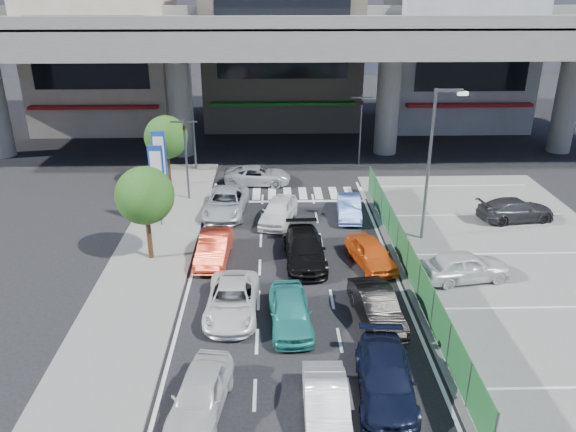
{
  "coord_description": "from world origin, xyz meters",
  "views": [
    {
      "loc": [
        -0.89,
        -20.98,
        12.95
      ],
      "look_at": [
        -0.18,
        5.02,
        1.83
      ],
      "focal_mm": 35.0,
      "sensor_mm": 36.0,
      "label": 1
    }
  ],
  "objects_px": {
    "tree_near": "(145,196)",
    "traffic_light_left": "(185,139)",
    "street_lamp_right": "(433,153)",
    "taxi_orange_right": "(371,253)",
    "traffic_light_right": "(361,112)",
    "sedan_black_mid": "(305,249)",
    "kei_truck_front_right": "(349,207)",
    "street_lamp_left": "(194,105)",
    "minivan_navy_back": "(386,378)",
    "traffic_cone": "(408,256)",
    "parked_sedan_white": "(465,266)",
    "sedan_white_front_mid": "(278,211)",
    "hatch_white_back_mid": "(326,406)",
    "signboard_far": "(160,158)",
    "van_white_back_left": "(200,394)",
    "hatch_black_mid_right": "(377,307)",
    "tree_far": "(166,137)",
    "taxi_orange_left": "(214,248)",
    "wagon_silver_front_left": "(226,203)",
    "crossing_wagon_silver": "(257,175)",
    "parked_sedan_dgrey": "(516,210)",
    "sedan_white_mid_left": "(232,300)",
    "taxi_teal_mid": "(290,311)",
    "signboard_near": "(157,175)"
  },
  "relations": [
    {
      "from": "sedan_black_mid",
      "to": "kei_truck_front_right",
      "type": "distance_m",
      "value": 6.24
    },
    {
      "from": "sedan_black_mid",
      "to": "street_lamp_left",
      "type": "bearing_deg",
      "value": 113.86
    },
    {
      "from": "street_lamp_right",
      "to": "kei_truck_front_right",
      "type": "height_order",
      "value": "street_lamp_right"
    },
    {
      "from": "tree_far",
      "to": "taxi_orange_left",
      "type": "distance_m",
      "value": 11.69
    },
    {
      "from": "sedan_black_mid",
      "to": "wagon_silver_front_left",
      "type": "relative_size",
      "value": 0.96
    },
    {
      "from": "tree_far",
      "to": "crossing_wagon_silver",
      "type": "bearing_deg",
      "value": 3.46
    },
    {
      "from": "taxi_orange_right",
      "to": "wagon_silver_front_left",
      "type": "relative_size",
      "value": 0.76
    },
    {
      "from": "taxi_orange_right",
      "to": "crossing_wagon_silver",
      "type": "distance_m",
      "value": 13.08
    },
    {
      "from": "street_lamp_right",
      "to": "minivan_navy_back",
      "type": "relative_size",
      "value": 1.73
    },
    {
      "from": "street_lamp_right",
      "to": "wagon_silver_front_left",
      "type": "height_order",
      "value": "street_lamp_right"
    },
    {
      "from": "tree_far",
      "to": "parked_sedan_white",
      "type": "distance_m",
      "value": 20.51
    },
    {
      "from": "wagon_silver_front_left",
      "to": "parked_sedan_white",
      "type": "xyz_separation_m",
      "value": [
        11.52,
        -8.31,
        0.07
      ]
    },
    {
      "from": "street_lamp_right",
      "to": "taxi_orange_right",
      "type": "distance_m",
      "value": 6.07
    },
    {
      "from": "tree_near",
      "to": "traffic_light_left",
      "type": "bearing_deg",
      "value": 84.29
    },
    {
      "from": "traffic_light_left",
      "to": "parked_sedan_dgrey",
      "type": "bearing_deg",
      "value": -11.13
    },
    {
      "from": "sedan_black_mid",
      "to": "sedan_white_front_mid",
      "type": "distance_m",
      "value": 5.03
    },
    {
      "from": "street_lamp_left",
      "to": "crossing_wagon_silver",
      "type": "bearing_deg",
      "value": -35.85
    },
    {
      "from": "street_lamp_right",
      "to": "street_lamp_left",
      "type": "bearing_deg",
      "value": 138.37
    },
    {
      "from": "street_lamp_left",
      "to": "hatch_white_back_mid",
      "type": "xyz_separation_m",
      "value": [
        7.0,
        -25.32,
        -4.13
      ]
    },
    {
      "from": "kei_truck_front_right",
      "to": "parked_sedan_white",
      "type": "bearing_deg",
      "value": -56.29
    },
    {
      "from": "tree_near",
      "to": "taxi_teal_mid",
      "type": "xyz_separation_m",
      "value": [
        6.72,
        -5.95,
        -2.7
      ]
    },
    {
      "from": "kei_truck_front_right",
      "to": "crossing_wagon_silver",
      "type": "bearing_deg",
      "value": 137.22
    },
    {
      "from": "sedan_white_front_mid",
      "to": "parked_sedan_white",
      "type": "bearing_deg",
      "value": -24.77
    },
    {
      "from": "sedan_white_front_mid",
      "to": "parked_sedan_dgrey",
      "type": "height_order",
      "value": "sedan_white_front_mid"
    },
    {
      "from": "sedan_black_mid",
      "to": "kei_truck_front_right",
      "type": "bearing_deg",
      "value": 60.77
    },
    {
      "from": "traffic_light_right",
      "to": "sedan_white_mid_left",
      "type": "relative_size",
      "value": 1.15
    },
    {
      "from": "signboard_near",
      "to": "taxi_orange_left",
      "type": "xyz_separation_m",
      "value": [
        3.35,
        -4.15,
        -2.39
      ]
    },
    {
      "from": "hatch_black_mid_right",
      "to": "signboard_far",
      "type": "bearing_deg",
      "value": 122.59
    },
    {
      "from": "van_white_back_left",
      "to": "hatch_black_mid_right",
      "type": "height_order",
      "value": "van_white_back_left"
    },
    {
      "from": "taxi_teal_mid",
      "to": "taxi_orange_right",
      "type": "distance_m",
      "value": 6.5
    },
    {
      "from": "traffic_light_right",
      "to": "kei_truck_front_right",
      "type": "xyz_separation_m",
      "value": [
        -2.02,
        -9.95,
        -3.33
      ]
    },
    {
      "from": "minivan_navy_back",
      "to": "traffic_cone",
      "type": "height_order",
      "value": "minivan_navy_back"
    },
    {
      "from": "street_lamp_right",
      "to": "minivan_navy_back",
      "type": "xyz_separation_m",
      "value": [
        -4.41,
        -12.08,
        -4.1
      ]
    },
    {
      "from": "traffic_light_right",
      "to": "street_lamp_right",
      "type": "height_order",
      "value": "street_lamp_right"
    },
    {
      "from": "street_lamp_left",
      "to": "minivan_navy_back",
      "type": "distance_m",
      "value": 26.06
    },
    {
      "from": "sedan_white_mid_left",
      "to": "traffic_cone",
      "type": "xyz_separation_m",
      "value": [
        8.29,
        4.25,
        -0.25
      ]
    },
    {
      "from": "street_lamp_right",
      "to": "crossing_wagon_silver",
      "type": "height_order",
      "value": "street_lamp_right"
    },
    {
      "from": "signboard_far",
      "to": "street_lamp_left",
      "type": "bearing_deg",
      "value": 79.69
    },
    {
      "from": "tree_near",
      "to": "street_lamp_left",
      "type": "bearing_deg",
      "value": 87.24
    },
    {
      "from": "sedan_white_front_mid",
      "to": "tree_near",
      "type": "bearing_deg",
      "value": -130.71
    },
    {
      "from": "traffic_light_left",
      "to": "street_lamp_left",
      "type": "distance_m",
      "value": 6.06
    },
    {
      "from": "van_white_back_left",
      "to": "taxi_teal_mid",
      "type": "bearing_deg",
      "value": 65.89
    },
    {
      "from": "signboard_far",
      "to": "traffic_light_left",
      "type": "bearing_deg",
      "value": 35.7
    },
    {
      "from": "sedan_black_mid",
      "to": "taxi_orange_right",
      "type": "xyz_separation_m",
      "value": [
        3.19,
        -0.41,
        -0.05
      ]
    },
    {
      "from": "parked_sedan_dgrey",
      "to": "street_lamp_right",
      "type": "bearing_deg",
      "value": 102.88
    },
    {
      "from": "taxi_teal_mid",
      "to": "crossing_wagon_silver",
      "type": "distance_m",
      "value": 16.89
    },
    {
      "from": "tree_far",
      "to": "taxi_orange_left",
      "type": "xyz_separation_m",
      "value": [
        3.95,
        -10.66,
        -2.71
      ]
    },
    {
      "from": "van_white_back_left",
      "to": "sedan_white_mid_left",
      "type": "distance_m",
      "value": 5.71
    },
    {
      "from": "taxi_orange_left",
      "to": "parked_sedan_dgrey",
      "type": "bearing_deg",
      "value": 17.94
    },
    {
      "from": "parked_sedan_white",
      "to": "parked_sedan_dgrey",
      "type": "xyz_separation_m",
      "value": [
        5.12,
        6.77,
        -0.06
      ]
    }
  ]
}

